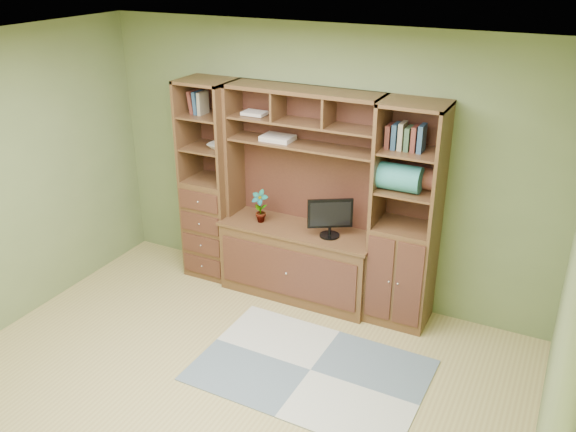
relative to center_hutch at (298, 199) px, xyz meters
The scene contains 11 objects.
room 1.76m from the center_hutch, 86.42° to the right, with size 4.60×4.10×2.64m.
center_hutch is the anchor object (origin of this frame).
left_tower 1.00m from the center_hutch, behind, with size 0.50×0.45×2.05m, color #53341D.
right_tower 1.03m from the center_hutch, ahead, with size 0.55×0.45×2.05m, color #53341D.
rug 1.59m from the center_hutch, 59.42° to the right, with size 1.84×1.23×0.01m, color #919696.
monitor 0.34m from the center_hutch, ahead, with size 0.42×0.19×0.51m, color black.
orchid 0.42m from the center_hutch, behind, with size 0.17×0.12×0.33m, color #B7523D.
magazines 0.60m from the center_hutch, 160.80° to the left, with size 0.29×0.21×0.05m, color #BCADA0.
bowl 0.98m from the center_hutch, behind, with size 0.19×0.19×0.05m, color white.
blanket_teal 1.01m from the center_hutch, ahead, with size 0.40×0.23×0.23m, color teal.
blanket_red 1.18m from the center_hutch, ahead, with size 0.34×0.19×0.19m, color brown.
Camera 1 is at (2.15, -3.03, 3.21)m, focal length 38.00 mm.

